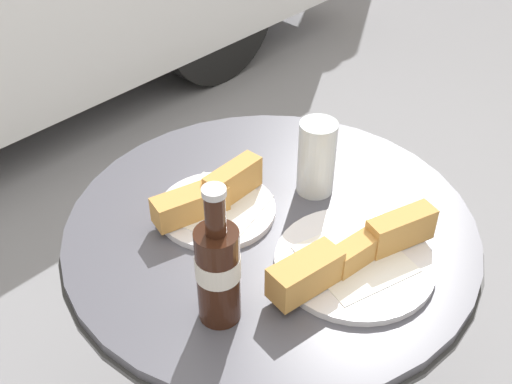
# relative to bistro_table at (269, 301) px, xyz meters

# --- Properties ---
(bistro_table) EXTENTS (0.73, 0.73, 0.75)m
(bistro_table) POSITION_rel_bistro_table_xyz_m (0.00, 0.00, 0.00)
(bistro_table) COLOR #333333
(bistro_table) RESTS_ON ground_plane
(cola_bottle_left) EXTENTS (0.06, 0.06, 0.24)m
(cola_bottle_left) POSITION_rel_bistro_table_xyz_m (-0.20, -0.08, 0.29)
(cola_bottle_left) COLOR #33190F
(cola_bottle_left) RESTS_ON bistro_table
(drinking_glass) EXTENTS (0.07, 0.07, 0.14)m
(drinking_glass) POSITION_rel_bistro_table_xyz_m (0.13, 0.01, 0.27)
(drinking_glass) COLOR #C68923
(drinking_glass) RESTS_ON bistro_table
(lunch_plate_near) EXTENTS (0.22, 0.21, 0.07)m
(lunch_plate_near) POSITION_rel_bistro_table_xyz_m (-0.05, 0.09, 0.22)
(lunch_plate_near) COLOR white
(lunch_plate_near) RESTS_ON bistro_table
(lunch_plate_far) EXTENTS (0.31, 0.26, 0.07)m
(lunch_plate_far) POSITION_rel_bistro_table_xyz_m (0.01, -0.17, 0.22)
(lunch_plate_far) COLOR white
(lunch_plate_far) RESTS_ON bistro_table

